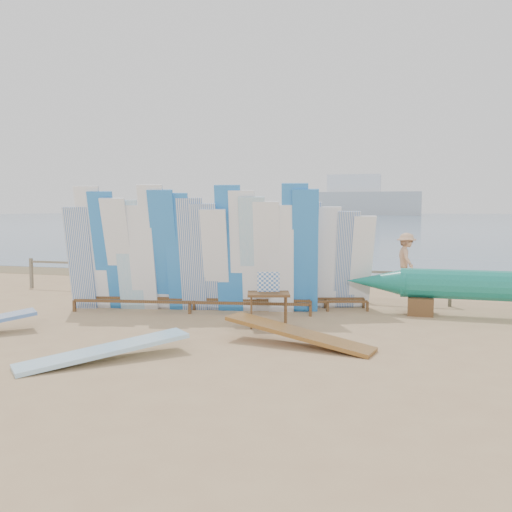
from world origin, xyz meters
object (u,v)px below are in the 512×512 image
(beachgoer_2, at_px, (160,258))
(beach_chair_right, at_px, (263,283))
(beachgoer_4, at_px, (231,260))
(beachgoer_extra_1, at_px, (118,254))
(stroller, at_px, (271,278))
(beachgoer_11, at_px, (112,254))
(beachgoer_8, at_px, (322,264))
(main_surfboard_rack, at_px, (192,255))
(beachgoer_6, at_px, (326,260))
(vendor_table, at_px, (268,309))
(side_surfboard_rack, at_px, (327,262))
(flat_board_b, at_px, (105,360))
(beachgoer_9, at_px, (406,259))
(beach_chair_left, at_px, (248,282))
(beachgoer_3, at_px, (219,256))
(beachgoer_1, at_px, (157,262))
(flat_board_c, at_px, (298,346))

(beachgoer_2, bearing_deg, beach_chair_right, -28.97)
(beachgoer_4, relative_size, beachgoer_extra_1, 1.20)
(stroller, xyz_separation_m, beachgoer_2, (-3.96, 1.30, 0.34))
(beachgoer_11, bearing_deg, beachgoer_extra_1, 170.30)
(stroller, bearing_deg, beachgoer_8, 46.23)
(beachgoer_11, distance_m, beachgoer_extra_1, 0.78)
(main_surfboard_rack, height_order, beachgoer_6, main_surfboard_rack)
(beach_chair_right, bearing_deg, vendor_table, -79.28)
(side_surfboard_rack, distance_m, stroller, 2.67)
(beachgoer_extra_1, bearing_deg, flat_board_b, -164.02)
(main_surfboard_rack, relative_size, beachgoer_9, 3.60)
(vendor_table, height_order, beachgoer_extra_1, beachgoer_extra_1)
(vendor_table, relative_size, beach_chair_right, 1.24)
(flat_board_b, relative_size, stroller, 2.29)
(beach_chair_left, bearing_deg, beach_chair_right, -34.13)
(vendor_table, relative_size, beachgoer_9, 0.69)
(main_surfboard_rack, relative_size, beachgoer_11, 3.50)
(beachgoer_3, bearing_deg, beachgoer_1, -81.67)
(flat_board_c, distance_m, beach_chair_left, 6.48)
(beachgoer_3, bearing_deg, stroller, 2.54)
(beachgoer_8, xyz_separation_m, beachgoer_3, (-3.61, 1.19, 0.03))
(stroller, height_order, beachgoer_1, beachgoer_1)
(beachgoer_8, distance_m, beachgoer_extra_1, 7.82)
(beachgoer_6, bearing_deg, beachgoer_4, -3.57)
(beachgoer_6, bearing_deg, beachgoer_2, -31.16)
(beachgoer_8, height_order, beachgoer_extra_1, beachgoer_8)
(flat_board_c, height_order, beachgoer_extra_1, beachgoer_extra_1)
(flat_board_c, xyz_separation_m, beachgoer_extra_1, (-8.16, 8.23, 0.76))
(flat_board_b, bearing_deg, beach_chair_right, 128.30)
(beach_chair_left, bearing_deg, side_surfboard_rack, -50.71)
(vendor_table, height_order, flat_board_c, vendor_table)
(vendor_table, bearing_deg, beachgoer_8, 70.84)
(flat_board_c, height_order, beachgoer_4, beachgoer_4)
(beachgoer_4, distance_m, beachgoer_9, 5.67)
(beachgoer_1, height_order, beachgoer_9, beachgoer_9)
(beachgoer_2, relative_size, beachgoer_extra_1, 1.06)
(flat_board_c, xyz_separation_m, beachgoer_9, (1.84, 8.43, 0.82))
(beachgoer_2, bearing_deg, beachgoer_4, -36.61)
(beachgoer_3, distance_m, beachgoer_extra_1, 4.06)
(beach_chair_right, distance_m, beachgoer_8, 1.86)
(flat_board_b, bearing_deg, beachgoer_4, 135.39)
(beachgoer_extra_1, bearing_deg, beach_chair_left, -125.13)
(beachgoer_2, relative_size, beachgoer_1, 1.05)
(beach_chair_left, bearing_deg, beachgoer_1, 170.56)
(vendor_table, relative_size, beachgoer_3, 0.69)
(beachgoer_3, distance_m, beachgoer_1, 2.22)
(beachgoer_3, relative_size, beachgoer_1, 1.06)
(flat_board_c, relative_size, beachgoer_8, 1.72)
(beachgoer_9, bearing_deg, beachgoer_2, 87.68)
(flat_board_c, height_order, beachgoer_6, beachgoer_6)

